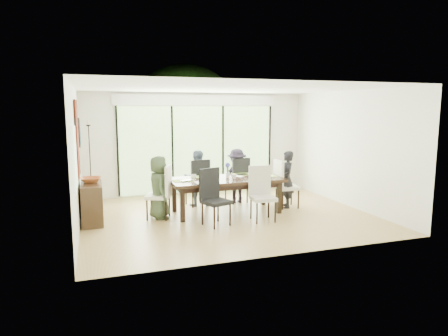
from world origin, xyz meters
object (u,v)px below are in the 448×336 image
object	(u,v)px
chair_near_left	(216,197)
sideboard	(92,201)
chair_far_left	(197,182)
chair_near_right	(263,194)
cup_a	(193,177)
person_right_end	(287,179)
table_top	(226,180)
bowl	(91,180)
person_left_end	(159,187)
person_far_left	(197,178)
chair_left_end	(158,192)
chair_right_end	(287,184)
chair_far_right	(236,180)
cup_c	(258,174)
vase	(228,175)
laptop	(189,181)
person_far_right	(237,176)
cup_b	(234,177)

from	to	relation	value
chair_near_left	sideboard	xyz separation A→B (m)	(-2.31, 1.19, -0.16)
chair_far_left	sideboard	xyz separation A→B (m)	(-2.36, -0.53, -0.16)
chair_near_right	sideboard	bearing A→B (deg)	164.69
cup_a	person_right_end	bearing A→B (deg)	-3.94
table_top	sideboard	distance (m)	2.85
cup_a	sideboard	distance (m)	2.16
table_top	bowl	xyz separation A→B (m)	(-2.81, 0.22, 0.12)
person_left_end	person_right_end	size ratio (longest dim) A/B	1.00
person_far_left	chair_near_left	bearing A→B (deg)	97.57
person_left_end	chair_left_end	bearing A→B (deg)	89.66
chair_right_end	person_left_end	size ratio (longest dim) A/B	0.85
chair_far_left	bowl	distance (m)	2.46
chair_far_right	chair_near_left	size ratio (longest dim) A/B	1.00
chair_near_left	cup_c	bearing A→B (deg)	16.35
vase	laptop	distance (m)	0.91
person_left_end	person_far_right	world-z (taller)	same
chair_far_left	person_far_right	bearing A→B (deg)	168.79
chair_far_right	cup_b	xyz separation A→B (m)	(-0.40, -0.95, 0.25)
vase	cup_a	world-z (taller)	vase
chair_near_left	chair_right_end	bearing A→B (deg)	3.13
person_left_end	laptop	distance (m)	0.65
person_far_left	chair_right_end	bearing A→B (deg)	166.19
person_left_end	table_top	bearing A→B (deg)	-90.34
chair_right_end	cup_a	xyz separation A→B (m)	(-2.20, 0.15, 0.25)
person_right_end	cup_a	world-z (taller)	person_right_end
chair_near_left	bowl	xyz separation A→B (m)	(-2.31, 1.09, 0.29)
table_top	chair_near_right	bearing A→B (deg)	-60.11
chair_right_end	chair_far_right	size ratio (longest dim) A/B	1.00
person_far_right	sideboard	distance (m)	3.41
person_left_end	person_far_right	size ratio (longest dim) A/B	1.00
chair_near_left	person_far_left	xyz separation A→B (m)	(0.05, 1.70, 0.10)
person_far_right	cup_c	bearing A→B (deg)	111.17
person_far_left	sideboard	xyz separation A→B (m)	(-2.36, -0.51, -0.26)
chair_near_left	chair_near_right	distance (m)	1.00
table_top	chair_far_right	world-z (taller)	chair_far_right
chair_left_end	cup_c	size ratio (longest dim) A/B	8.87
laptop	bowl	size ratio (longest dim) A/B	0.80
chair_right_end	sideboard	size ratio (longest dim) A/B	0.79
chair_far_left	person_far_right	world-z (taller)	person_far_right
chair_near_right	sideboard	size ratio (longest dim) A/B	0.79
laptop	cup_a	world-z (taller)	cup_a
person_left_end	cup_c	size ratio (longest dim) A/B	10.40
chair_left_end	cup_b	world-z (taller)	chair_left_end
table_top	chair_right_end	bearing A→B (deg)	0.00
vase	chair_near_right	bearing A→B (deg)	-63.94
bowl	cup_a	bearing A→B (deg)	-1.88
chair_left_end	person_far_right	bearing A→B (deg)	133.26
chair_near_right	cup_c	distance (m)	1.05
chair_far_right	chair_far_left	bearing A→B (deg)	-9.56
bowl	vase	bearing A→B (deg)	-3.39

